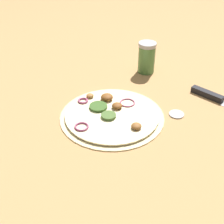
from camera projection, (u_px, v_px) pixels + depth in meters
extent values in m
plane|color=tan|center=(112.00, 117.00, 0.85)|extent=(3.00, 3.00, 0.00)
cylinder|color=beige|center=(112.00, 116.00, 0.85)|extent=(0.28, 0.28, 0.01)
cylinder|color=beige|center=(112.00, 114.00, 0.85)|extent=(0.26, 0.26, 0.00)
cylinder|color=#385B23|center=(98.00, 107.00, 0.87)|extent=(0.05, 0.05, 0.01)
torus|color=#A34C70|center=(127.00, 103.00, 0.89)|extent=(0.04, 0.04, 0.00)
ellipsoid|color=brown|center=(136.00, 126.00, 0.79)|extent=(0.03, 0.03, 0.01)
ellipsoid|color=#996633|center=(90.00, 96.00, 0.91)|extent=(0.02, 0.02, 0.01)
torus|color=#A34C70|center=(83.00, 101.00, 0.89)|extent=(0.03, 0.03, 0.01)
cylinder|color=#47662D|center=(109.00, 116.00, 0.83)|extent=(0.04, 0.04, 0.01)
torus|color=#934266|center=(81.00, 126.00, 0.80)|extent=(0.04, 0.04, 0.00)
ellipsoid|color=brown|center=(107.00, 97.00, 0.90)|extent=(0.03, 0.03, 0.02)
ellipsoid|color=brown|center=(117.00, 106.00, 0.87)|extent=(0.03, 0.03, 0.01)
cube|color=black|center=(207.00, 94.00, 0.93)|extent=(0.04, 0.10, 0.02)
cylinder|color=#4C7F42|center=(147.00, 59.00, 1.04)|extent=(0.06, 0.06, 0.09)
cylinder|color=#B2B2B7|center=(148.00, 45.00, 1.01)|extent=(0.06, 0.06, 0.01)
cylinder|color=#B2B2B7|center=(177.00, 114.00, 0.86)|extent=(0.04, 0.04, 0.01)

